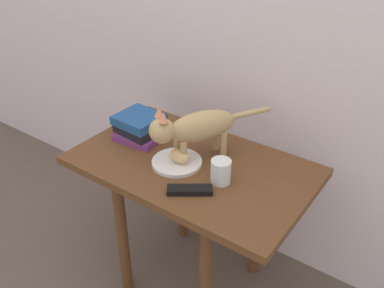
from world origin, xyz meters
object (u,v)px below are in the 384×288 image
Objects in this scene: book_stack at (140,127)px; tv_remote at (190,190)px; candle_jar at (221,172)px; cat at (194,128)px; plate at (177,162)px; side_table at (192,182)px; bread_roll at (180,156)px.

book_stack is 1.27× the size of tv_remote.
candle_jar reaches higher than tv_remote.
cat is 0.24m from tv_remote.
tv_remote is (0.14, -0.11, 0.00)m from plate.
bread_roll is at bearing -127.89° from side_table.
plate is at bearing -136.50° from side_table.
side_table is 5.81× the size of tv_remote.
bread_roll is at bearing 179.38° from candle_jar.
plate is 0.03m from bread_roll.
book_stack is 0.41m from tv_remote.
tv_remote is at bearing -114.63° from candle_jar.
candle_jar is at bearing -22.32° from cat.
candle_jar is 0.12m from tv_remote.
candle_jar is 0.57× the size of tv_remote.
side_table is 0.20m from candle_jar.
side_table is 0.14m from bread_roll.
bread_roll is 0.17m from tv_remote.
side_table is 2.06× the size of cat.
bread_roll is 0.17m from candle_jar.
cat is at bearing 72.41° from bread_roll.
plate is (-0.04, -0.04, 0.10)m from side_table.
book_stack is 0.43m from candle_jar.
book_stack is (-0.25, 0.07, 0.01)m from bread_roll.
plate is 0.96× the size of book_stack.
cat reaches higher than tv_remote.
book_stack is (-0.23, 0.07, 0.04)m from plate.
plate reaches higher than side_table.
plate is 0.14m from cat.
candle_jar is (0.42, -0.07, -0.01)m from book_stack.
bread_roll is (-0.03, -0.04, 0.13)m from side_table.
tv_remote reaches higher than plate.
book_stack is at bearing 178.94° from cat.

